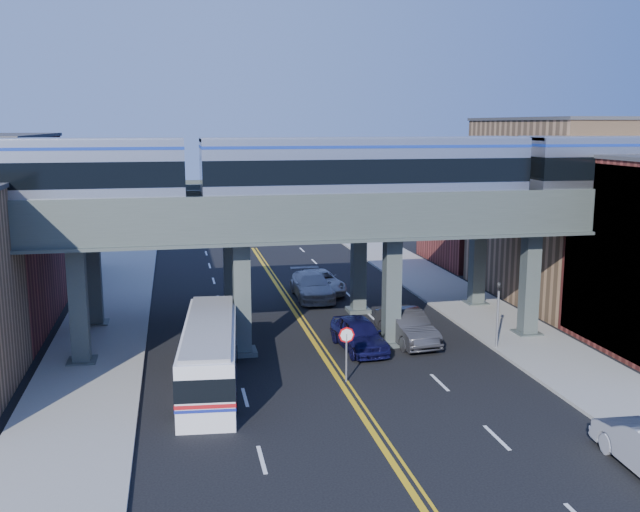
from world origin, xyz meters
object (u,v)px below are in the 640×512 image
Objects in this scene: traffic_signal at (498,308)px; transit_train at (365,170)px; stop_sign at (346,345)px; car_lane_c at (320,282)px; transit_bus at (210,355)px; car_lane_a at (359,334)px; car_lane_b at (407,327)px; car_lane_d at (312,286)px.

transit_train is at bearing 163.45° from traffic_signal.
stop_sign is at bearing -161.37° from traffic_signal.
transit_train is 9.30× the size of car_lane_c.
transit_bus is at bearing 171.98° from stop_sign.
stop_sign is 0.52× the size of car_lane_a.
car_lane_b is (10.87, 4.37, -0.54)m from transit_bus.
transit_train is at bearing -58.51° from transit_bus.
car_lane_a is at bearing 167.94° from traffic_signal.
car_lane_b is at bearing 48.12° from stop_sign.
car_lane_d is at bearing 93.45° from transit_train.
traffic_signal reaches higher than transit_bus.
traffic_signal is 15.15m from car_lane_d.
car_lane_c is at bearing 82.78° from car_lane_a.
transit_train is 8.70× the size of car_lane_d.
transit_bus is (-15.07, -2.13, -0.88)m from traffic_signal.
car_lane_c is at bearing 95.96° from car_lane_b.
car_lane_a is (7.96, 3.65, -0.56)m from transit_bus.
stop_sign is at bearing -136.38° from car_lane_b.
traffic_signal is at bearing -32.54° from car_lane_b.
car_lane_b is (2.90, 0.72, 0.02)m from car_lane_a.
car_lane_c is (-2.30, 12.45, -0.11)m from car_lane_b.
car_lane_a is 2.99m from car_lane_b.
traffic_signal reaches higher than car_lane_d.
car_lane_c is (8.56, 16.82, -0.65)m from transit_bus.
transit_bus is 8.78m from car_lane_a.
transit_train reaches higher than car_lane_c.
transit_train is 9.42m from stop_sign.
car_lane_a is 13.19m from car_lane_c.
transit_bus reaches higher than car_lane_a.
car_lane_d is at bearing 101.83° from car_lane_b.
transit_train is 14.09m from car_lane_d.
transit_bus is at bearing -171.95° from traffic_signal.
stop_sign is 7.09m from car_lane_b.
stop_sign is 16.24m from car_lane_d.
car_lane_c is (-6.50, 14.69, -1.53)m from traffic_signal.
traffic_signal reaches higher than stop_sign.
car_lane_d reaches higher than car_lane_a.
car_lane_a is at bearing -60.23° from transit_bus.
car_lane_a is (-0.38, -0.48, -8.59)m from transit_train.
car_lane_b is at bearing -85.22° from car_lane_c.
stop_sign is at bearing -95.23° from car_lane_d.
transit_train is 8.93m from car_lane_b.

